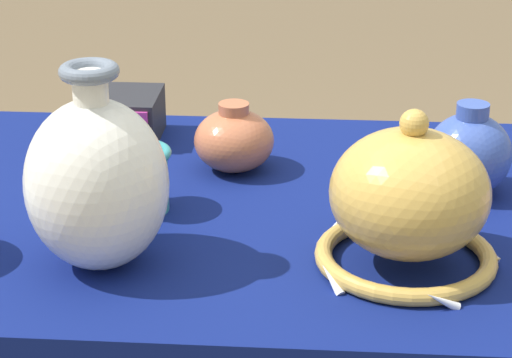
{
  "coord_description": "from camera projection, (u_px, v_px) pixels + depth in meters",
  "views": [
    {
      "loc": [
        0.06,
        -1.27,
        1.34
      ],
      "look_at": [
        -0.03,
        -0.13,
        0.85
      ],
      "focal_mm": 70.0,
      "sensor_mm": 36.0,
      "label": 1
    }
  ],
  "objects": [
    {
      "name": "display_table",
      "position": [
        280.0,
        266.0,
        1.41
      ],
      "size": [
        1.12,
        0.73,
        0.76
      ],
      "color": "#38383D",
      "rests_on": "ground_plane"
    },
    {
      "name": "cup_wide_teal",
      "position": [
        138.0,
        177.0,
        1.37
      ],
      "size": [
        0.09,
        0.09,
        0.09
      ],
      "color": "teal",
      "rests_on": "display_table"
    },
    {
      "name": "jar_round_cobalt",
      "position": [
        469.0,
        153.0,
        1.42
      ],
      "size": [
        0.12,
        0.12,
        0.13
      ],
      "color": "#3851A8",
      "rests_on": "display_table"
    },
    {
      "name": "mosaic_tile_box",
      "position": [
        124.0,
        117.0,
        1.63
      ],
      "size": [
        0.12,
        0.13,
        0.08
      ],
      "rotation": [
        0.0,
        0.0,
        -0.0
      ],
      "color": "#232328",
      "rests_on": "display_table"
    },
    {
      "name": "vase_tall_bulbous",
      "position": [
        97.0,
        182.0,
        1.2
      ],
      "size": [
        0.17,
        0.17,
        0.26
      ],
      "color": "white",
      "rests_on": "display_table"
    },
    {
      "name": "vase_dome_bell",
      "position": [
        409.0,
        203.0,
        1.21
      ],
      "size": [
        0.23,
        0.24,
        0.21
      ],
      "color": "gold",
      "rests_on": "display_table"
    },
    {
      "name": "jar_round_terracotta",
      "position": [
        234.0,
        140.0,
        1.5
      ],
      "size": [
        0.12,
        0.12,
        0.11
      ],
      "color": "#BC6642",
      "rests_on": "display_table"
    }
  ]
}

